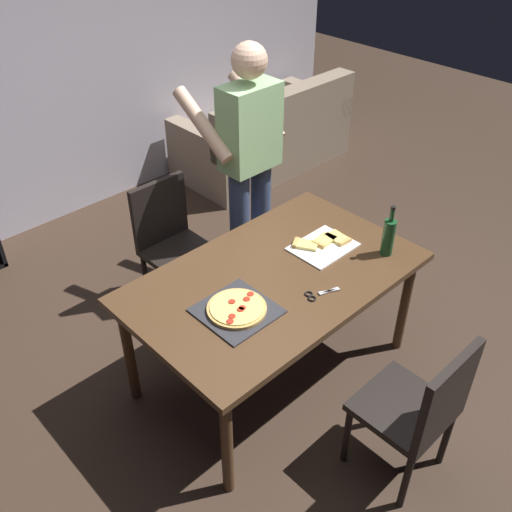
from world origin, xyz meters
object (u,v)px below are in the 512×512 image
Objects in this scene: dining_table at (275,285)px; wine_bottle at (388,236)px; person_serving_pizza at (248,159)px; kitchen_scissors at (317,294)px; chair_near_camera at (421,407)px; couch at (267,138)px; chair_far_side at (171,238)px; pepperoni_pizza_on_tray at (237,309)px.

dining_table is 5.14× the size of wine_bottle.
kitchen_scissors is (-0.48, -1.04, -0.24)m from person_serving_pizza.
chair_near_camera reaches higher than couch.
wine_bottle is 1.60× the size of kitchen_scissors.
dining_table is 0.97m from person_serving_pizza.
person_serving_pizza reaches higher than dining_table.
wine_bottle reaches higher than chair_far_side.
wine_bottle is at bearing 48.31° from chair_near_camera.
chair_far_side is at bearing 91.76° from kitchen_scissors.
chair_far_side is 1.15m from pepperoni_pizza_on_tray.
kitchen_scissors is at bearing -88.24° from chair_far_side.
wine_bottle is (-1.29, -2.29, 0.57)m from couch.
person_serving_pizza reaches higher than wine_bottle.
dining_table is at bearing 90.00° from chair_near_camera.
pepperoni_pizza_on_tray is at bearing -108.39° from chair_far_side.
chair_near_camera reaches higher than kitchen_scissors.
couch reaches higher than pepperoni_pizza_on_tray.
dining_table is at bearing 98.03° from kitchen_scissors.
chair_near_camera is (-0.00, -0.98, -0.17)m from dining_table.
pepperoni_pizza_on_tray is 1.85× the size of kitchen_scissors.
person_serving_pizza is at bearing 73.53° from chair_near_camera.
chair_far_side is at bearing 115.36° from wine_bottle.
chair_far_side is 2.85× the size of wine_bottle.
chair_near_camera is at bearing -93.12° from kitchen_scissors.
wine_bottle reaches higher than pepperoni_pizza_on_tray.
pepperoni_pizza_on_tray is at bearing -135.95° from person_serving_pizza.
pepperoni_pizza_on_tray is (-0.35, 0.90, 0.25)m from chair_near_camera.
couch is 1.97m from person_serving_pizza.
kitchen_scissors is at bearing -114.73° from person_serving_pizza.
kitchen_scissors is (-0.57, 0.03, -0.11)m from wine_bottle.
chair_near_camera is at bearing -68.71° from pepperoni_pizza_on_tray.
chair_far_side is 2.16m from couch.
kitchen_scissors reaches higher than dining_table.
couch is (1.90, 1.00, -0.21)m from chair_far_side.
pepperoni_pizza_on_tray is at bearing 153.37° from kitchen_scissors.
chair_near_camera is 0.98m from wine_bottle.
person_serving_pizza reaches higher than kitchen_scissors.
couch is at bearing 41.50° from person_serving_pizza.
chair_far_side is (0.00, 0.98, -0.17)m from dining_table.
couch is 5.38× the size of wine_bottle.
dining_table is at bearing 153.74° from wine_bottle.
person_serving_pizza reaches higher than chair_far_side.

